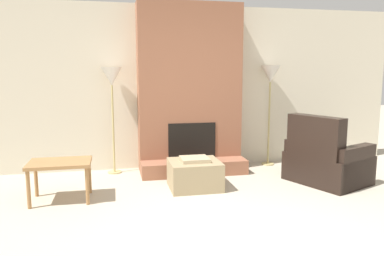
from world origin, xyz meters
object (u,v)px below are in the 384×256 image
(armchair, at_px, (324,162))
(floor_lamp_left, at_px, (112,81))
(side_table, at_px, (60,167))
(ottoman, at_px, (195,174))
(floor_lamp_right, at_px, (270,78))

(armchair, bearing_deg, floor_lamp_left, 45.12)
(armchair, distance_m, side_table, 3.54)
(armchair, relative_size, side_table, 1.67)
(ottoman, distance_m, floor_lamp_left, 1.91)
(ottoman, height_order, armchair, armchair)
(floor_lamp_right, bearing_deg, side_table, -160.17)
(floor_lamp_left, height_order, floor_lamp_right, floor_lamp_right)
(armchair, bearing_deg, floor_lamp_right, -6.17)
(floor_lamp_left, distance_m, floor_lamp_right, 2.55)
(ottoman, height_order, floor_lamp_right, floor_lamp_right)
(ottoman, relative_size, floor_lamp_right, 0.41)
(side_table, height_order, floor_lamp_left, floor_lamp_left)
(side_table, bearing_deg, ottoman, 4.74)
(ottoman, distance_m, floor_lamp_right, 2.19)
(side_table, xyz_separation_m, floor_lamp_right, (3.19, 1.15, 1.02))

